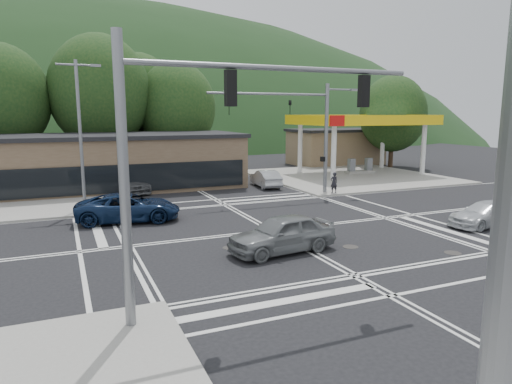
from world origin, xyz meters
name	(u,v)px	position (x,y,z in m)	size (l,w,h in m)	color
ground	(272,231)	(0.00, 0.00, 0.00)	(120.00, 120.00, 0.00)	black
sidewalk_ne	(348,176)	(15.00, 15.00, 0.07)	(16.00, 16.00, 0.15)	gray
gas_station_canopy	(362,122)	(16.99, 15.99, 5.04)	(12.32, 8.34, 5.75)	silver
convenience_store	(335,148)	(20.00, 25.00, 1.90)	(10.00, 6.00, 3.80)	#846B4F
commercial_row	(85,164)	(-8.00, 17.00, 2.00)	(24.00, 8.00, 4.00)	brown
hill_north	(105,139)	(0.00, 90.00, 0.00)	(252.00, 126.00, 140.00)	#1C3819
tree_n_a	(0,98)	(-14.00, 24.00, 7.14)	(8.00, 8.00, 11.75)	#382619
tree_n_b	(100,92)	(-6.00, 24.00, 7.79)	(9.00, 9.00, 12.98)	#382619
tree_n_c	(176,107)	(1.00, 24.00, 6.49)	(7.60, 7.60, 10.87)	#382619
tree_n_e	(138,101)	(-2.00, 28.00, 7.14)	(8.40, 8.40, 11.98)	#382619
tree_ne	(393,114)	(24.00, 20.00, 5.84)	(7.20, 7.20, 9.99)	#382619
streetlight_nw	(81,128)	(-8.44, 9.00, 5.05)	(2.50, 0.25, 9.00)	slate
signal_mast_ne	(311,125)	(6.95, 8.20, 5.07)	(11.65, 0.30, 8.00)	slate
signal_mast_sw	(190,143)	(-6.39, -8.20, 5.12)	(9.14, 0.28, 8.00)	slate
car_blue_west	(128,207)	(-6.43, 5.00, 0.78)	(2.58, 5.60, 1.56)	#0E1E3E
car_grey_center	(282,234)	(-1.17, -3.47, 0.82)	(1.93, 4.79, 1.63)	slate
car_silver_east	(486,214)	(10.84, -3.60, 0.64)	(1.80, 4.42, 1.28)	silver
car_queue_a	(266,178)	(5.50, 12.86, 0.69)	(1.46, 4.19, 1.38)	#A3A6AA
car_queue_b	(211,173)	(2.42, 17.88, 0.66)	(1.57, 3.90, 1.33)	silver
car_northbound	(129,181)	(-5.04, 14.92, 0.82)	(2.31, 5.67, 1.65)	#545759
pedestrian	(334,183)	(8.53, 7.50, 0.91)	(0.56, 0.37, 1.53)	black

